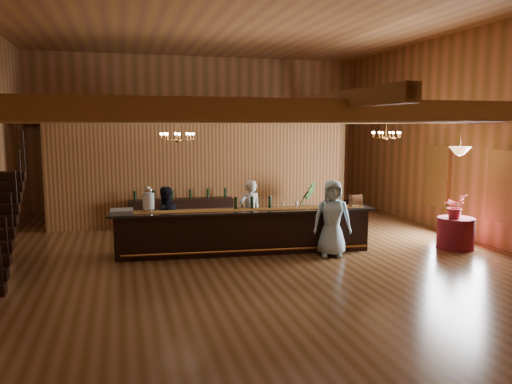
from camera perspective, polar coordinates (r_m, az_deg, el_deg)
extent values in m
plane|color=brown|center=(12.20, -1.04, -6.65)|extent=(14.00, 14.00, 0.00)
plane|color=olive|center=(12.09, -1.11, 19.52)|extent=(14.00, 14.00, 0.00)
cube|color=#9E603E|center=(18.70, -6.34, 6.77)|extent=(12.00, 0.10, 5.50)
cube|color=#9E603E|center=(5.32, 17.65, 4.54)|extent=(12.00, 0.10, 5.50)
cube|color=#9E603E|center=(14.51, 22.72, 6.01)|extent=(0.10, 14.00, 5.50)
cube|color=brown|center=(6.63, 10.71, 9.18)|extent=(11.90, 0.20, 0.28)
cube|color=brown|center=(8.95, 3.65, 8.85)|extent=(11.90, 0.20, 0.28)
cube|color=brown|center=(11.34, -0.46, 8.59)|extent=(11.90, 0.20, 0.28)
cube|color=brown|center=(13.78, -3.12, 8.41)|extent=(11.90, 0.20, 0.28)
cube|color=brown|center=(16.23, -4.99, 8.26)|extent=(11.90, 0.20, 0.28)
cube|color=brown|center=(18.50, -6.26, 8.16)|extent=(11.90, 0.20, 0.28)
cube|color=brown|center=(11.59, -23.47, 8.65)|extent=(0.18, 13.90, 0.22)
cube|color=brown|center=(11.83, -1.08, 9.23)|extent=(0.18, 13.90, 0.22)
cube|color=brown|center=(13.64, 17.80, 8.65)|extent=(0.18, 13.90, 0.22)
cube|color=brown|center=(16.11, -20.88, 2.10)|extent=(0.20, 0.20, 3.20)
cube|color=brown|center=(17.65, 9.63, 2.93)|extent=(0.20, 0.20, 3.20)
cube|color=brown|center=(15.23, -6.10, 2.08)|extent=(9.00, 0.18, 3.10)
cube|color=white|center=(13.32, 26.49, 0.54)|extent=(0.12, 1.05, 1.75)
cube|color=white|center=(15.35, 20.06, 1.70)|extent=(0.12, 1.05, 1.75)
cube|color=black|center=(12.31, -27.15, 1.62)|extent=(1.00, 0.28, 0.20)
cube|color=black|center=(17.58, -2.26, -0.43)|extent=(1.20, 0.60, 1.10)
cube|color=brown|center=(17.18, -12.06, -0.95)|extent=(1.00, 0.60, 1.00)
cube|color=black|center=(11.83, -1.34, -4.65)|extent=(5.95, 1.18, 0.99)
cube|color=black|center=(11.73, -1.34, -2.18)|extent=(6.26, 1.34, 0.05)
cube|color=maroon|center=(11.73, -1.34, -2.03)|extent=(5.83, 0.93, 0.01)
cylinder|color=#A86829|center=(11.54, -0.86, -6.73)|extent=(5.70, 0.58, 0.05)
cylinder|color=silver|center=(11.66, -12.15, -2.09)|extent=(0.18, 0.18, 0.08)
cylinder|color=silver|center=(11.62, -12.18, -1.02)|extent=(0.26, 0.26, 0.36)
sphere|color=silver|center=(11.59, -12.21, 0.20)|extent=(0.18, 0.18, 0.18)
cube|color=gray|center=(11.60, -15.10, -2.18)|extent=(0.50, 0.50, 0.10)
cube|color=brown|center=(12.30, 10.75, -1.03)|extent=(0.06, 0.06, 0.30)
cube|color=brown|center=(12.42, 11.91, -0.98)|extent=(0.06, 0.06, 0.30)
cylinder|color=brown|center=(12.35, 11.34, -0.87)|extent=(0.24, 0.24, 0.24)
cylinder|color=black|center=(11.80, -2.34, -1.27)|extent=(0.07, 0.07, 0.30)
cylinder|color=black|center=(11.85, -0.46, -1.22)|extent=(0.07, 0.07, 0.30)
cylinder|color=black|center=(11.93, 1.59, -1.17)|extent=(0.07, 0.07, 0.30)
cube|color=black|center=(14.93, -8.50, -2.41)|extent=(3.07, 0.61, 0.86)
cylinder|color=#551426|center=(13.22, 21.84, -4.39)|extent=(0.88, 0.88, 0.77)
cylinder|color=#A86829|center=(12.17, -9.00, 7.15)|extent=(0.02, 0.02, 0.54)
sphere|color=#A86829|center=(12.17, -8.97, 5.87)|extent=(0.12, 0.12, 0.12)
torus|color=#A86829|center=(12.17, -8.98, 6.35)|extent=(0.80, 0.80, 0.04)
cylinder|color=#A86829|center=(14.55, 14.66, 7.06)|extent=(0.02, 0.02, 0.54)
sphere|color=#A86829|center=(14.55, 14.62, 5.99)|extent=(0.12, 0.12, 0.12)
torus|color=#A86829|center=(14.55, 14.64, 6.39)|extent=(0.80, 0.80, 0.04)
cylinder|color=#A86829|center=(12.96, 22.37, 6.13)|extent=(0.02, 0.02, 0.80)
cone|color=#C1834C|center=(12.97, 22.28, 4.37)|extent=(0.52, 0.52, 0.20)
imported|color=silver|center=(12.56, -0.73, -2.38)|extent=(0.67, 0.51, 1.65)
imported|color=black|center=(12.14, -10.38, -3.06)|extent=(0.85, 0.71, 1.57)
imported|color=#9DCDE3|center=(11.61, 8.70, -3.00)|extent=(0.99, 0.78, 1.77)
imported|color=#2F4F23|center=(15.09, 5.71, -1.31)|extent=(0.88, 0.77, 1.35)
imported|color=#A72635|center=(13.01, 21.76, -1.54)|extent=(0.67, 0.63, 0.59)
imported|color=#A86829|center=(13.15, 21.63, -2.05)|extent=(0.17, 0.17, 0.31)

